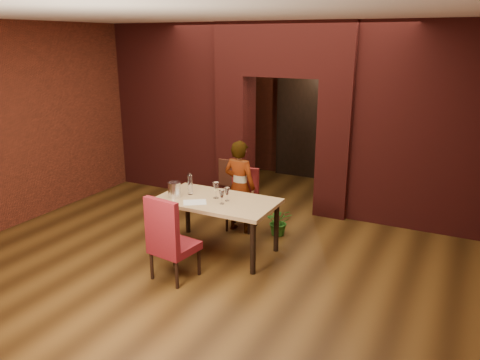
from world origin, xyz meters
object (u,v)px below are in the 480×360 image
object	(u,v)px
person_seated	(240,186)
wine_glass_a	(216,190)
wine_glass_c	(222,197)
wine_bucket	(174,190)
water_bottle	(190,184)
chair_near	(174,237)
potted_plant	(279,221)
chair_far	(242,200)
dining_table	(217,226)
wine_glass_b	(227,194)

from	to	relation	value
person_seated	wine_glass_a	bearing A→B (deg)	95.68
person_seated	wine_glass_a	size ratio (longest dim) A/B	6.28
wine_glass_a	wine_glass_c	distance (m)	0.25
wine_glass_a	wine_bucket	bearing A→B (deg)	-156.81
wine_bucket	water_bottle	bearing A→B (deg)	60.30
chair_near	potted_plant	bearing A→B (deg)	-102.50
chair_near	water_bottle	world-z (taller)	chair_near
chair_far	wine_glass_a	bearing A→B (deg)	-95.78
wine_glass_c	wine_bucket	bearing A→B (deg)	-175.21
dining_table	chair_far	size ratio (longest dim) A/B	1.73
dining_table	water_bottle	size ratio (longest dim) A/B	5.39
wine_glass_c	wine_bucket	world-z (taller)	wine_bucket
chair_near	wine_glass_c	world-z (taller)	chair_near
water_bottle	wine_bucket	bearing A→B (deg)	-119.70
chair_near	wine_glass_c	size ratio (longest dim) A/B	5.70
wine_glass_b	potted_plant	bearing A→B (deg)	65.29
dining_table	wine_glass_a	distance (m)	0.51
chair_far	person_seated	bearing A→B (deg)	-93.96
chair_near	wine_bucket	size ratio (longest dim) A/B	5.02
dining_table	potted_plant	bearing A→B (deg)	58.63
chair_far	chair_near	size ratio (longest dim) A/B	0.87
water_bottle	wine_glass_a	bearing A→B (deg)	1.99
water_bottle	potted_plant	size ratio (longest dim) A/B	0.69
chair_far	wine_bucket	xyz separation A→B (m)	(-0.51, -1.08, 0.41)
wine_glass_a	water_bottle	distance (m)	0.42
wine_bucket	wine_glass_b	bearing A→B (deg)	15.35
dining_table	wine_bucket	distance (m)	0.78
dining_table	chair_near	bearing A→B (deg)	-95.87
dining_table	wine_glass_a	world-z (taller)	wine_glass_a
person_seated	wine_glass_b	size ratio (longest dim) A/B	7.68
chair_near	wine_glass_b	xyz separation A→B (m)	(0.25, 0.92, 0.32)
wine_glass_b	chair_far	bearing A→B (deg)	103.81
water_bottle	potted_plant	bearing A→B (deg)	41.06
dining_table	potted_plant	distance (m)	1.10
chair_near	potted_plant	xyz separation A→B (m)	(0.67, 1.83, -0.33)
wine_glass_b	water_bottle	distance (m)	0.61
dining_table	wine_glass_c	xyz separation A→B (m)	(0.15, -0.12, 0.49)
chair_far	person_seated	distance (m)	0.26
water_bottle	wine_glass_b	bearing A→B (deg)	-1.43
dining_table	wine_glass_c	bearing A→B (deg)	-38.04
dining_table	chair_near	world-z (taller)	chair_near
dining_table	potted_plant	size ratio (longest dim) A/B	3.72
chair_far	potted_plant	world-z (taller)	chair_far
person_seated	water_bottle	bearing A→B (deg)	67.56
person_seated	wine_glass_b	bearing A→B (deg)	109.13
water_bottle	dining_table	bearing A→B (deg)	-4.59
dining_table	person_seated	bearing A→B (deg)	94.21
chair_near	potted_plant	world-z (taller)	chair_near
wine_glass_a	wine_glass_c	world-z (taller)	wine_glass_a
dining_table	potted_plant	world-z (taller)	dining_table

